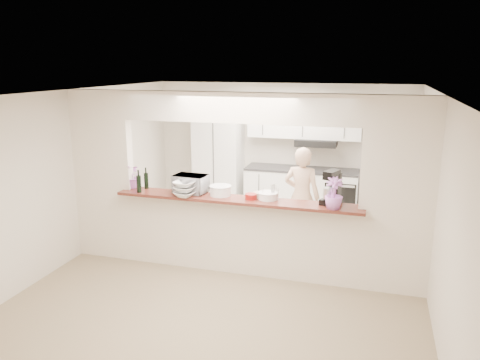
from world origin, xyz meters
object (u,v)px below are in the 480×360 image
at_px(toaster_oven, 191,184).
at_px(person, 302,197).
at_px(stand_mixer, 332,189).
at_px(refrigerator, 391,180).

height_order(toaster_oven, person, person).
bearing_deg(stand_mixer, person, 115.32).
relative_size(toaster_oven, stand_mixer, 1.02).
bearing_deg(toaster_oven, stand_mixer, 4.99).
bearing_deg(toaster_oven, person, 46.10).
distance_m(refrigerator, stand_mixer, 2.74).
bearing_deg(person, refrigerator, -128.25).
distance_m(toaster_oven, person, 1.89).
xyz_separation_m(refrigerator, toaster_oven, (-2.75, -2.60, 0.37)).
bearing_deg(person, toaster_oven, 48.10).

